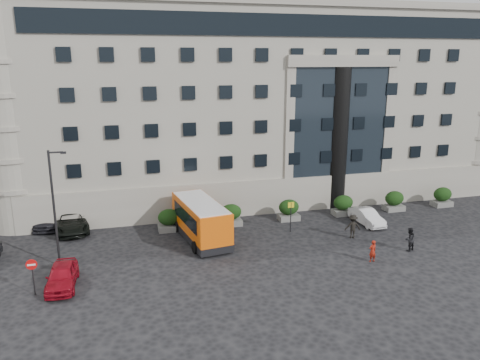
# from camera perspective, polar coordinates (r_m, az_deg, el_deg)

# --- Properties ---
(ground) EXTENTS (120.00, 120.00, 0.00)m
(ground) POSITION_cam_1_polar(r_m,az_deg,el_deg) (32.59, 0.13, -10.25)
(ground) COLOR black
(ground) RESTS_ON ground
(civic_building) EXTENTS (44.00, 24.00, 18.00)m
(civic_building) POSITION_cam_1_polar(r_m,az_deg,el_deg) (52.59, 0.25, 9.46)
(civic_building) COLOR gray
(civic_building) RESTS_ON ground
(entrance_column) EXTENTS (1.80, 1.80, 13.00)m
(entrance_column) POSITION_cam_1_polar(r_m,az_deg,el_deg) (44.15, 11.85, 4.89)
(entrance_column) COLOR black
(entrance_column) RESTS_ON ground
(hedge_a) EXTENTS (1.80, 1.26, 1.84)m
(hedge_a) POSITION_cam_1_polar(r_m,az_deg,el_deg) (38.72, -8.64, -4.84)
(hedge_a) COLOR #5D5D5A
(hedge_a) RESTS_ON ground
(hedge_b) EXTENTS (1.80, 1.26, 1.84)m
(hedge_b) POSITION_cam_1_polar(r_m,az_deg,el_deg) (39.55, -1.12, -4.25)
(hedge_b) COLOR #5D5D5A
(hedge_b) RESTS_ON ground
(hedge_c) EXTENTS (1.80, 1.26, 1.84)m
(hedge_c) POSITION_cam_1_polar(r_m,az_deg,el_deg) (41.02, 5.97, -3.63)
(hedge_c) COLOR #5D5D5A
(hedge_c) RESTS_ON ground
(hedge_d) EXTENTS (1.80, 1.26, 1.84)m
(hedge_d) POSITION_cam_1_polar(r_m,az_deg,el_deg) (43.08, 12.46, -3.01)
(hedge_d) COLOR #5D5D5A
(hedge_d) RESTS_ON ground
(hedge_e) EXTENTS (1.80, 1.26, 1.84)m
(hedge_e) POSITION_cam_1_polar(r_m,az_deg,el_deg) (45.64, 18.29, -2.42)
(hedge_e) COLOR #5D5D5A
(hedge_e) RESTS_ON ground
(hedge_f) EXTENTS (1.80, 1.26, 1.84)m
(hedge_f) POSITION_cam_1_polar(r_m,az_deg,el_deg) (48.63, 23.44, -1.87)
(hedge_f) COLOR #5D5D5A
(hedge_f) RESTS_ON ground
(street_lamp) EXTENTS (1.16, 0.18, 8.00)m
(street_lamp) POSITION_cam_1_polar(r_m,az_deg,el_deg) (33.20, -21.66, -2.78)
(street_lamp) COLOR #262628
(street_lamp) RESTS_ON ground
(bus_stop_sign) EXTENTS (0.50, 0.08, 2.52)m
(bus_stop_sign) POSITION_cam_1_polar(r_m,az_deg,el_deg) (37.98, 6.22, -3.86)
(bus_stop_sign) COLOR #262628
(bus_stop_sign) RESTS_ON ground
(no_entry_sign) EXTENTS (0.64, 0.16, 2.32)m
(no_entry_sign) POSITION_cam_1_polar(r_m,az_deg,el_deg) (30.52, -24.01, -9.98)
(no_entry_sign) COLOR #262628
(no_entry_sign) RESTS_ON ground
(minibus) EXTENTS (3.60, 7.64, 3.06)m
(minibus) POSITION_cam_1_polar(r_m,az_deg,el_deg) (36.31, -4.80, -4.77)
(minibus) COLOR #E2570A
(minibus) RESTS_ON ground
(red_truck) EXTENTS (2.60, 5.09, 2.67)m
(red_truck) POSITION_cam_1_polar(r_m,az_deg,el_deg) (45.42, -20.66, -2.13)
(red_truck) COLOR maroon
(red_truck) RESTS_ON ground
(parked_car_a) EXTENTS (1.87, 4.31, 1.45)m
(parked_car_a) POSITION_cam_1_polar(r_m,az_deg,el_deg) (31.35, -20.88, -10.86)
(parked_car_a) COLOR maroon
(parked_car_a) RESTS_ON ground
(parked_car_c) EXTENTS (2.55, 5.29, 1.49)m
(parked_car_c) POSITION_cam_1_polar(r_m,az_deg,el_deg) (42.76, -22.22, -4.17)
(parked_car_c) COLOR black
(parked_car_c) RESTS_ON ground
(parked_car_d) EXTENTS (3.24, 5.79, 1.53)m
(parked_car_d) POSITION_cam_1_polar(r_m,az_deg,el_deg) (40.75, -19.88, -4.82)
(parked_car_d) COLOR black
(parked_car_d) RESTS_ON ground
(white_taxi) EXTENTS (1.63, 4.05, 1.31)m
(white_taxi) POSITION_cam_1_polar(r_m,az_deg,el_deg) (41.32, 15.19, -4.34)
(white_taxi) COLOR silver
(white_taxi) RESTS_ON ground
(pedestrian_a) EXTENTS (0.62, 0.46, 1.57)m
(pedestrian_a) POSITION_cam_1_polar(r_m,az_deg,el_deg) (33.97, 15.85, -8.33)
(pedestrian_a) COLOR maroon
(pedestrian_a) RESTS_ON ground
(pedestrian_b) EXTENTS (1.04, 0.92, 1.78)m
(pedestrian_b) POSITION_cam_1_polar(r_m,az_deg,el_deg) (36.61, 19.94, -6.80)
(pedestrian_b) COLOR black
(pedestrian_b) RESTS_ON ground
(pedestrian_c) EXTENTS (1.34, 0.92, 1.91)m
(pedestrian_c) POSITION_cam_1_polar(r_m,az_deg,el_deg) (37.83, 13.57, -5.52)
(pedestrian_c) COLOR black
(pedestrian_c) RESTS_ON ground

